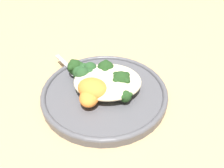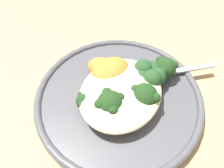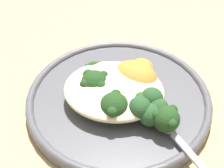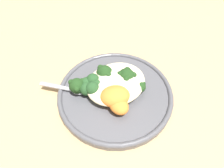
# 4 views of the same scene
# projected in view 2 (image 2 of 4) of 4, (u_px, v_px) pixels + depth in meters

# --- Properties ---
(ground_plane) EXTENTS (4.00, 4.00, 0.00)m
(ground_plane) POSITION_uv_depth(u_px,v_px,m) (128.00, 98.00, 0.38)
(ground_plane) COLOR tan
(plate) EXTENTS (0.28, 0.28, 0.02)m
(plate) POSITION_uv_depth(u_px,v_px,m) (119.00, 98.00, 0.37)
(plate) COLOR #4C4C51
(plate) RESTS_ON ground_plane
(quinoa_mound) EXTENTS (0.15, 0.12, 0.03)m
(quinoa_mound) POSITION_uv_depth(u_px,v_px,m) (121.00, 92.00, 0.34)
(quinoa_mound) COLOR beige
(quinoa_mound) RESTS_ON plate
(broccoli_stalk_0) EXTENTS (0.10, 0.05, 0.03)m
(broccoli_stalk_0) POSITION_uv_depth(u_px,v_px,m) (95.00, 93.00, 0.34)
(broccoli_stalk_0) COLOR #9EBC66
(broccoli_stalk_0) RESTS_ON plate
(broccoli_stalk_1) EXTENTS (0.09, 0.05, 0.04)m
(broccoli_stalk_1) POSITION_uv_depth(u_px,v_px,m) (111.00, 101.00, 0.32)
(broccoli_stalk_1) COLOR #9EBC66
(broccoli_stalk_1) RESTS_ON plate
(broccoli_stalk_2) EXTENTS (0.06, 0.10, 0.04)m
(broccoli_stalk_2) POSITION_uv_depth(u_px,v_px,m) (139.00, 94.00, 0.33)
(broccoli_stalk_2) COLOR #9EBC66
(broccoli_stalk_2) RESTS_ON plate
(broccoli_stalk_3) EXTENTS (0.08, 0.10, 0.04)m
(broccoli_stalk_3) POSITION_uv_depth(u_px,v_px,m) (154.00, 70.00, 0.37)
(broccoli_stalk_3) COLOR #9EBC66
(broccoli_stalk_3) RESTS_ON plate
(sweet_potato_chunk_0) EXTENTS (0.09, 0.08, 0.04)m
(sweet_potato_chunk_0) POSITION_uv_depth(u_px,v_px,m) (111.00, 72.00, 0.36)
(sweet_potato_chunk_0) COLOR orange
(sweet_potato_chunk_0) RESTS_ON plate
(sweet_potato_chunk_1) EXTENTS (0.04, 0.05, 0.03)m
(sweet_potato_chunk_1) POSITION_uv_depth(u_px,v_px,m) (102.00, 68.00, 0.37)
(sweet_potato_chunk_1) COLOR orange
(sweet_potato_chunk_1) RESTS_ON plate
(kale_tuft) EXTENTS (0.06, 0.06, 0.04)m
(kale_tuft) POSITION_uv_depth(u_px,v_px,m) (149.00, 75.00, 0.36)
(kale_tuft) COLOR #234723
(kale_tuft) RESTS_ON plate
(spoon) EXTENTS (0.09, 0.10, 0.01)m
(spoon) POSITION_uv_depth(u_px,v_px,m) (171.00, 72.00, 0.38)
(spoon) COLOR #A3A3A8
(spoon) RESTS_ON plate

